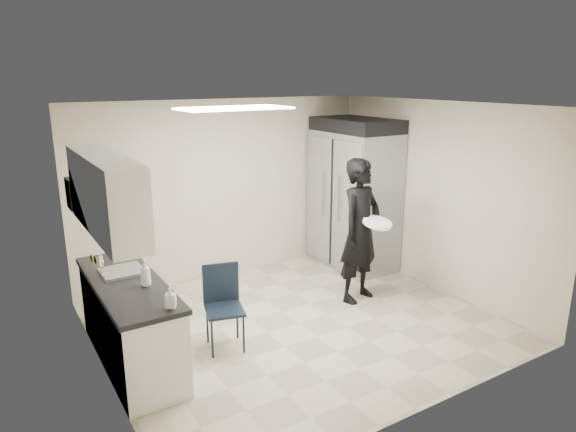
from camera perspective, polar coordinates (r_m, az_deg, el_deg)
floor at (r=6.38m, az=1.21°, el=-11.82°), size 4.50×4.50×0.00m
ceiling at (r=5.69m, az=1.36°, el=12.17°), size 4.50×4.50×0.00m
back_wall at (r=7.61m, az=-6.94°, el=3.00°), size 4.50×0.00×4.50m
left_wall at (r=5.10m, az=-20.53°, el=-4.14°), size 0.00×4.00×4.00m
right_wall at (r=7.34m, az=16.21°, el=2.02°), size 0.00×4.00×4.00m
ceiling_panel at (r=5.74m, az=-6.02°, el=11.82°), size 1.20×0.60×0.02m
lower_counter at (r=5.67m, az=-17.09°, el=-11.39°), size 0.60×1.90×0.86m
countertop at (r=5.48m, az=-17.47°, el=-7.13°), size 0.64×1.95×0.05m
sink at (r=5.72m, az=-17.90°, el=-6.39°), size 0.42×0.40×0.14m
faucet at (r=5.63m, az=-20.00°, el=-5.29°), size 0.02×0.02×0.24m
upper_cabinets at (r=5.18m, az=-19.63°, el=2.30°), size 0.35×1.80×0.75m
towel_dispenser at (r=6.32m, az=-22.32°, el=2.37°), size 0.22×0.30×0.35m
notice_sticker_left at (r=5.22m, az=-20.60°, el=-4.63°), size 0.00×0.12×0.07m
notice_sticker_right at (r=5.42m, az=-20.99°, el=-4.39°), size 0.00×0.12×0.07m
commercial_fridge at (r=8.01m, az=7.32°, el=1.77°), size 0.80×1.35×2.10m
fridge_compressor at (r=7.82m, az=7.61°, el=9.99°), size 0.80×1.35×0.20m
folding_chair at (r=5.71m, az=-7.07°, el=-10.36°), size 0.49×0.49×0.90m
man_tuxedo at (r=6.77m, az=8.06°, el=-1.64°), size 0.80×0.64×1.91m
bucket_lid at (r=6.59m, az=9.90°, el=-0.75°), size 0.46×0.46×0.05m
soap_bottle_a at (r=5.26m, az=-15.57°, el=-6.11°), size 0.11×0.11×0.27m
soap_bottle_b at (r=4.74m, az=-12.92°, el=-8.80°), size 0.12×0.12×0.20m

